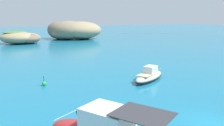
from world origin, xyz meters
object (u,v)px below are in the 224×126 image
at_px(islet_small, 22,38).
at_px(motorboat_cream, 149,76).
at_px(islet_large, 72,31).
at_px(channel_buoy, 44,83).

distance_m(islet_small, motorboat_cream, 56.61).
bearing_deg(islet_large, motorboat_cream, -99.28).
distance_m(islet_large, islet_small, 20.08).
distance_m(motorboat_cream, channel_buoy, 13.79).
xyz_separation_m(islet_large, motorboat_cream, (-10.18, -62.31, -2.60)).
relative_size(islet_small, motorboat_cream, 2.39).
bearing_deg(channel_buoy, islet_small, 85.20).
bearing_deg(channel_buoy, islet_large, 68.15).
height_order(islet_large, channel_buoy, islet_large).
xyz_separation_m(islet_small, motorboat_cream, (8.81, -55.91, -1.21)).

